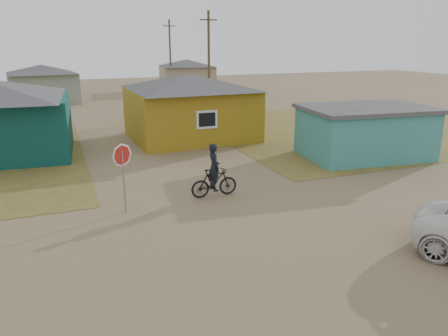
{
  "coord_description": "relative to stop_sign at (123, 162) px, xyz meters",
  "views": [
    {
      "loc": [
        -5.16,
        -11.33,
        5.83
      ],
      "look_at": [
        0.41,
        3.0,
        1.3
      ],
      "focal_mm": 35.0,
      "sensor_mm": 36.0,
      "label": 1
    }
  ],
  "objects": [
    {
      "name": "cyclist",
      "position": [
        3.46,
        0.42,
        -1.06
      ],
      "size": [
        1.86,
        0.67,
        2.1
      ],
      "color": "black",
      "rests_on": "ground"
    },
    {
      "name": "house_pale_west",
      "position": [
        -2.79,
        30.79,
        0.03
      ],
      "size": [
        7.04,
        6.15,
        3.6
      ],
      "color": "gray",
      "rests_on": "ground"
    },
    {
      "name": "shed_turquoise",
      "position": [
        12.71,
        3.29,
        -0.52
      ],
      "size": [
        6.71,
        4.93,
        2.6
      ],
      "color": "teal",
      "rests_on": "ground"
    },
    {
      "name": "grass_ne",
      "position": [
        17.21,
        9.79,
        -1.82
      ],
      "size": [
        20.0,
        18.0,
        0.0
      ],
      "primitive_type": "cube",
      "color": "olive",
      "rests_on": "ground"
    },
    {
      "name": "stop_sign",
      "position": [
        0.0,
        0.0,
        0.0
      ],
      "size": [
        0.81,
        0.17,
        2.49
      ],
      "color": "gray",
      "rests_on": "ground"
    },
    {
      "name": "house_beige_east",
      "position": [
        13.21,
        36.79,
        0.03
      ],
      "size": [
        6.95,
        6.05,
        3.6
      ],
      "color": "tan",
      "rests_on": "ground"
    },
    {
      "name": "utility_pole_far",
      "position": [
        10.71,
        34.79,
        2.31
      ],
      "size": [
        1.4,
        0.2,
        8.0
      ],
      "color": "#4A402C",
      "rests_on": "ground"
    },
    {
      "name": "house_yellow",
      "position": [
        5.71,
        10.79,
        0.18
      ],
      "size": [
        7.72,
        6.76,
        3.9
      ],
      "color": "olive",
      "rests_on": "ground"
    },
    {
      "name": "ground",
      "position": [
        3.21,
        -3.21,
        -1.83
      ],
      "size": [
        120.0,
        120.0,
        0.0
      ],
      "primitive_type": "plane",
      "color": "olive"
    },
    {
      "name": "utility_pole_near",
      "position": [
        9.71,
        18.79,
        2.31
      ],
      "size": [
        1.4,
        0.2,
        8.0
      ],
      "color": "#4A402C",
      "rests_on": "ground"
    }
  ]
}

